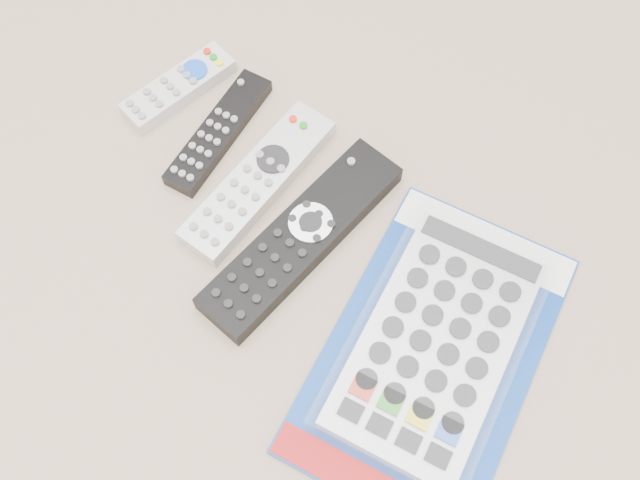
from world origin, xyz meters
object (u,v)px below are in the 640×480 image
Objects in this scene: remote_small_grey at (178,87)px; remote_silver_dvd at (258,181)px; remote_slim_black at (218,132)px; jumbo_remote_packaged at (436,343)px; remote_large_black at (301,237)px.

remote_small_grey is 0.16m from remote_silver_dvd.
remote_slim_black is 0.34m from jumbo_remote_packaged.
remote_silver_dvd is 0.26m from jumbo_remote_packaged.
remote_slim_black is at bearing 167.09° from remote_large_black.
remote_slim_black is (0.08, -0.02, -0.00)m from remote_small_grey.
remote_silver_dvd reaches higher than remote_slim_black.
remote_slim_black is 0.81× the size of remote_silver_dvd.
remote_large_black reaches higher than remote_slim_black.
remote_small_grey is 0.42m from jumbo_remote_packaged.
remote_large_black is (0.08, -0.02, 0.00)m from remote_silver_dvd.
remote_large_black reaches higher than remote_silver_dvd.
remote_silver_dvd reaches higher than remote_small_grey.
jumbo_remote_packaged is at bearing 0.29° from remote_large_black.
jumbo_remote_packaged is (0.41, -0.06, 0.01)m from remote_small_grey.
remote_large_black is at bearing -5.84° from remote_small_grey.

